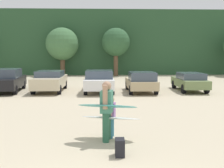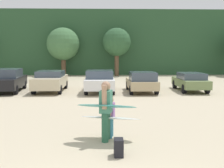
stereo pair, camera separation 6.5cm
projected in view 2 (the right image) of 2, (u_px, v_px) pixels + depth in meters
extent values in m
cube|color=#284C2D|center=(103.00, 44.00, 39.29)|extent=(108.00, 12.00, 8.19)
cylinder|color=brown|center=(64.00, 67.00, 32.59)|extent=(0.57, 0.57, 2.17)
sphere|color=#427042|center=(63.00, 44.00, 32.28)|extent=(3.95, 3.95, 3.95)
cylinder|color=brown|center=(117.00, 65.00, 32.24)|extent=(0.52, 0.52, 2.64)
sphere|color=#2D5633|center=(117.00, 42.00, 31.93)|extent=(3.36, 3.36, 3.36)
cube|color=black|center=(7.00, 82.00, 18.70)|extent=(2.43, 4.75, 0.71)
cube|color=#3F4C5B|center=(6.00, 73.00, 18.48)|extent=(2.02, 2.44, 0.59)
cylinder|color=black|center=(0.00, 85.00, 20.10)|extent=(0.28, 0.62, 0.60)
cylinder|color=black|center=(24.00, 85.00, 20.34)|extent=(0.28, 0.62, 0.60)
cylinder|color=black|center=(16.00, 90.00, 17.37)|extent=(0.28, 0.62, 0.60)
cube|color=beige|center=(51.00, 82.00, 18.85)|extent=(1.92, 4.44, 0.74)
cube|color=#3F4C5B|center=(51.00, 74.00, 18.80)|extent=(1.75, 2.21, 0.40)
cylinder|color=black|center=(43.00, 85.00, 20.30)|extent=(0.23, 0.62, 0.62)
cylinder|color=black|center=(66.00, 85.00, 20.37)|extent=(0.23, 0.62, 0.62)
cylinder|color=black|center=(34.00, 90.00, 17.41)|extent=(0.23, 0.62, 0.62)
cylinder|color=black|center=(60.00, 90.00, 17.47)|extent=(0.23, 0.62, 0.62)
cube|color=white|center=(100.00, 82.00, 18.60)|extent=(1.93, 4.59, 0.67)
cube|color=#3F4C5B|center=(100.00, 74.00, 18.07)|extent=(1.77, 2.16, 0.52)
cylinder|color=black|center=(89.00, 85.00, 20.12)|extent=(0.22, 0.67, 0.67)
cylinder|color=black|center=(112.00, 85.00, 20.17)|extent=(0.22, 0.67, 0.67)
cylinder|color=black|center=(86.00, 90.00, 17.11)|extent=(0.22, 0.67, 0.67)
cylinder|color=black|center=(113.00, 90.00, 17.16)|extent=(0.22, 0.67, 0.67)
cube|color=tan|center=(141.00, 84.00, 18.56)|extent=(1.82, 3.95, 0.57)
cube|color=#3F4C5B|center=(143.00, 76.00, 17.83)|extent=(1.68, 1.93, 0.57)
cylinder|color=black|center=(128.00, 85.00, 19.86)|extent=(0.22, 0.60, 0.60)
cylinder|color=black|center=(150.00, 85.00, 19.91)|extent=(0.22, 0.60, 0.60)
cylinder|color=black|center=(131.00, 90.00, 17.27)|extent=(0.22, 0.60, 0.60)
cylinder|color=black|center=(157.00, 90.00, 17.32)|extent=(0.22, 0.60, 0.60)
cube|color=#6B7F4C|center=(190.00, 83.00, 19.06)|extent=(1.82, 4.14, 0.57)
cube|color=#3F4C5B|center=(191.00, 76.00, 18.73)|extent=(1.63, 2.25, 0.44)
cylinder|color=black|center=(175.00, 84.00, 20.43)|extent=(0.24, 0.63, 0.62)
cylinder|color=black|center=(195.00, 84.00, 20.44)|extent=(0.24, 0.63, 0.62)
cylinder|color=black|center=(184.00, 89.00, 17.75)|extent=(0.24, 0.63, 0.62)
cylinder|color=black|center=(207.00, 89.00, 17.75)|extent=(0.24, 0.63, 0.62)
cylinder|color=#26593F|center=(105.00, 128.00, 7.92)|extent=(0.20, 0.20, 0.87)
cylinder|color=#26593F|center=(107.00, 125.00, 8.22)|extent=(0.20, 0.20, 0.87)
cube|color=#3F7F66|center=(106.00, 102.00, 7.98)|extent=(0.41, 0.50, 0.66)
sphere|color=tan|center=(106.00, 86.00, 7.93)|extent=(0.28, 0.28, 0.28)
cylinder|color=tan|center=(104.00, 97.00, 7.73)|extent=(0.18, 0.21, 0.71)
cylinder|color=tan|center=(107.00, 95.00, 8.20)|extent=(0.19, 0.25, 0.71)
cylinder|color=teal|center=(110.00, 128.00, 8.31)|extent=(0.15, 0.15, 0.62)
cylinder|color=teal|center=(111.00, 126.00, 8.52)|extent=(0.15, 0.15, 0.62)
cube|color=#9966A5|center=(110.00, 110.00, 8.35)|extent=(0.30, 0.36, 0.48)
sphere|color=tan|center=(110.00, 100.00, 8.32)|extent=(0.20, 0.20, 0.20)
cylinder|color=tan|center=(109.00, 107.00, 8.17)|extent=(0.13, 0.16, 0.51)
cylinder|color=tan|center=(111.00, 105.00, 8.51)|extent=(0.14, 0.21, 0.51)
ellipsoid|color=teal|center=(106.00, 106.00, 7.87)|extent=(1.86, 0.89, 0.21)
ellipsoid|color=white|center=(110.00, 118.00, 8.24)|extent=(1.92, 0.96, 0.16)
cube|color=black|center=(119.00, 147.00, 6.85)|extent=(0.24, 0.34, 0.45)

